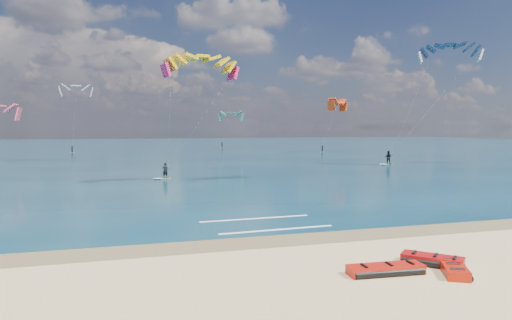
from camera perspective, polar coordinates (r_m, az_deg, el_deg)
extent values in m
plane|color=tan|center=(57.87, -8.54, -1.24)|extent=(320.00, 320.00, 0.00)
cube|color=brown|center=(22.14, 4.38, -9.88)|extent=(320.00, 2.40, 0.01)
cube|color=#0B2D3F|center=(121.48, -12.52, 1.50)|extent=(320.00, 200.00, 0.04)
cube|color=yellow|center=(48.18, -11.29, -2.27)|extent=(1.28, 0.60, 0.05)
imported|color=black|center=(48.09, -11.30, -1.29)|extent=(0.68, 0.55, 1.62)
cylinder|color=black|center=(47.83, -10.95, -1.03)|extent=(0.49, 0.13, 0.04)
cube|color=#AEE121|center=(67.94, 16.17, -0.51)|extent=(1.57, 1.00, 0.07)
imported|color=black|center=(67.88, 16.19, 0.31)|extent=(1.17, 1.15, 1.91)
cylinder|color=black|center=(67.75, 16.58, 0.58)|extent=(0.58, 0.27, 0.04)
cube|color=white|center=(23.97, 2.67, -8.69)|extent=(6.29, 0.58, 0.01)
cube|color=white|center=(26.77, -0.11, -7.32)|extent=(6.58, 0.48, 0.01)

